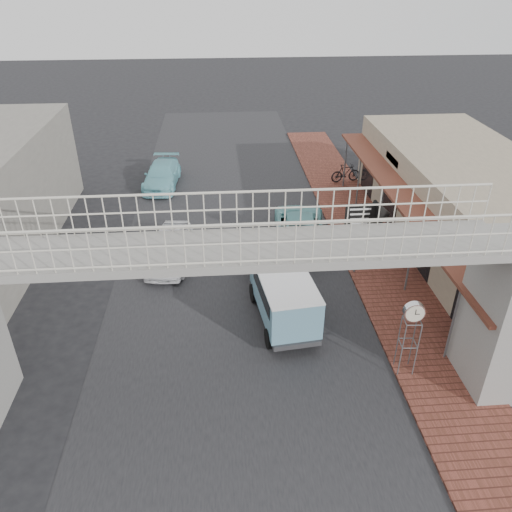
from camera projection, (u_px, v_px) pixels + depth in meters
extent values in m
plane|color=black|center=(236.00, 315.00, 18.98)|extent=(120.00, 120.00, 0.00)
cube|color=black|center=(236.00, 315.00, 18.98)|extent=(10.00, 60.00, 0.01)
cube|color=brown|center=(380.00, 266.00, 21.97)|extent=(3.00, 40.00, 0.10)
cube|color=gray|center=(479.00, 212.00, 22.14)|extent=(6.00, 18.00, 4.00)
cube|color=brown|center=(409.00, 196.00, 21.46)|extent=(1.80, 18.00, 0.12)
cube|color=silver|center=(393.00, 159.00, 24.29)|extent=(0.08, 2.60, 0.90)
cube|color=#B21914|center=(447.00, 218.00, 18.70)|extent=(0.08, 2.20, 0.80)
cube|color=gray|center=(496.00, 317.00, 14.78)|extent=(1.20, 2.40, 5.00)
cube|color=gray|center=(239.00, 250.00, 12.95)|extent=(14.00, 2.00, 0.24)
cube|color=beige|center=(237.00, 211.00, 13.42)|extent=(14.00, 0.08, 1.10)
cube|color=beige|center=(240.00, 245.00, 11.79)|extent=(14.00, 0.08, 1.10)
imported|color=white|center=(169.00, 248.00, 21.97)|extent=(2.20, 4.43, 1.45)
imported|color=black|center=(263.00, 255.00, 21.55)|extent=(1.61, 4.00, 1.29)
imported|color=#68B1B4|center=(299.00, 226.00, 23.84)|extent=(2.96, 5.38, 1.43)
imported|color=#76C1CC|center=(162.00, 175.00, 29.70)|extent=(2.19, 4.71, 1.33)
cylinder|color=black|center=(254.00, 293.00, 19.59)|extent=(0.34, 0.76, 0.73)
cylinder|color=black|center=(294.00, 288.00, 19.87)|extent=(0.34, 0.76, 0.73)
cylinder|color=black|center=(270.00, 339.00, 17.20)|extent=(0.34, 0.76, 0.73)
cylinder|color=black|center=(315.00, 333.00, 17.48)|extent=(0.34, 0.76, 0.73)
cube|color=#6698B0|center=(286.00, 297.00, 17.83)|extent=(2.17, 3.54, 1.41)
cube|color=#6698B0|center=(273.00, 274.00, 19.59)|extent=(1.80, 1.14, 0.94)
cube|color=black|center=(286.00, 288.00, 17.63)|extent=(2.13, 2.92, 0.52)
cube|color=silver|center=(286.00, 280.00, 17.46)|extent=(2.19, 3.54, 0.06)
imported|color=black|center=(353.00, 253.00, 21.95)|extent=(1.68, 1.11, 0.83)
imported|color=black|center=(346.00, 173.00, 30.02)|extent=(1.89, 0.83, 1.10)
cylinder|color=#59595B|center=(398.00, 341.00, 15.98)|extent=(0.04, 0.04, 2.00)
cylinder|color=#59595B|center=(413.00, 341.00, 15.99)|extent=(0.04, 0.04, 2.00)
cylinder|color=#59595B|center=(402.00, 351.00, 15.57)|extent=(0.04, 0.04, 2.00)
cylinder|color=#59595B|center=(417.00, 351.00, 15.58)|extent=(0.04, 0.04, 2.00)
cylinder|color=silver|center=(414.00, 312.00, 15.10)|extent=(0.66, 0.27, 0.65)
cylinder|color=beige|center=(415.00, 314.00, 15.00)|extent=(0.57, 0.06, 0.57)
cylinder|color=beige|center=(413.00, 309.00, 15.21)|extent=(0.57, 0.06, 0.57)
cylinder|color=#59595B|center=(358.00, 239.00, 20.68)|extent=(0.11, 0.11, 3.13)
cube|color=black|center=(361.00, 215.00, 20.08)|extent=(1.30, 0.07, 0.97)
cone|color=black|center=(383.00, 214.00, 20.14)|extent=(0.65, 1.19, 1.19)
cube|color=white|center=(360.00, 217.00, 20.07)|extent=(0.86, 0.01, 0.65)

